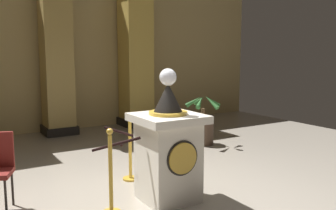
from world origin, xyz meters
The scene contains 9 objects.
ground_plane centered at (0.00, 0.00, 0.00)m, with size 12.34×12.34×0.00m, color #9E9384.
back_wall centered at (0.00, 5.25, 1.90)m, with size 12.34×0.16×3.80m, color tan.
pedestal_clock centered at (0.13, -0.14, 0.69)m, with size 0.84×0.84×1.74m.
stanchion_near centered at (0.04, 0.84, 0.36)m, with size 0.24×0.24×1.02m.
stanchion_far centered at (-0.69, -0.17, 0.37)m, with size 0.24×0.24×1.06m.
velvet_rope centered at (-0.32, 0.34, 0.79)m, with size 0.90×0.90×0.22m.
column_right centered at (2.08, 4.73, 1.81)m, with size 0.86×0.86×3.65m.
column_centre_rear centered at (0.00, 4.73, 1.81)m, with size 0.79×0.79×3.65m.
potted_palm_right centered at (2.35, 2.08, 0.36)m, with size 0.74×0.77×1.09m.
Camera 1 is at (-2.31, -4.16, 1.93)m, focal length 39.48 mm.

